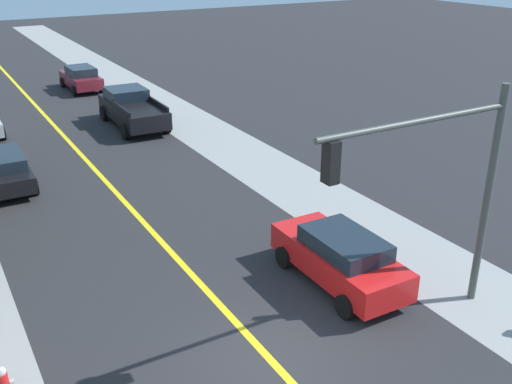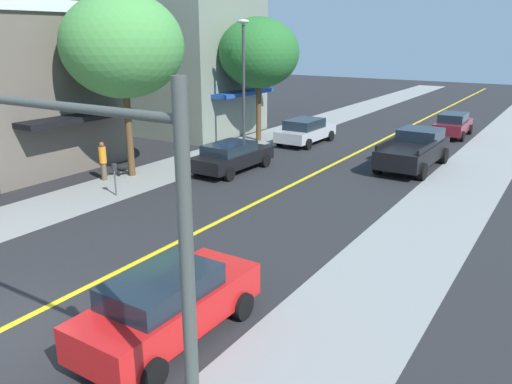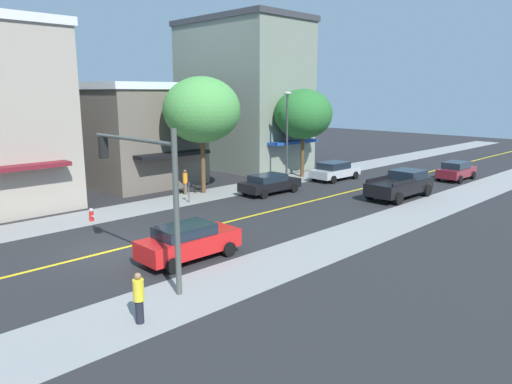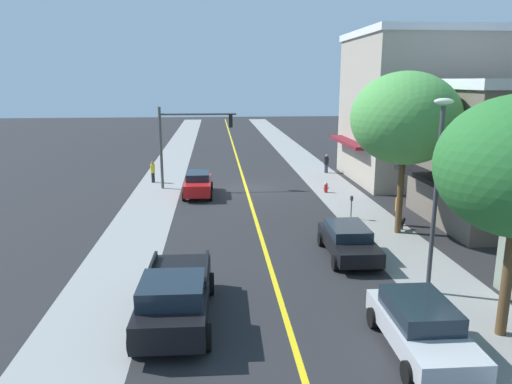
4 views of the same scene
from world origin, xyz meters
The scene contains 14 objects.
tan_rowhouse centered at (-14.14, 9.80, 3.89)m, with size 10.58×7.90×7.75m.
brick_apartment_block centered at (-14.15, 21.46, 6.83)m, with size 13.00×7.58×13.63m.
street_tree_left_near centered at (-7.10, 11.02, 5.85)m, with size 5.34×5.34×8.13m.
street_tree_right_corner centered at (-6.49, 21.19, 5.27)m, with size 4.84×4.84×7.34m.
parking_meter centered at (-5.38, 8.43, 0.89)m, with size 0.12×0.18×1.34m.
traffic_light_mast centered at (4.28, -0.55, 3.93)m, with size 5.50×0.32×5.85m.
street_lamp centered at (-5.52, 18.12, 4.33)m, with size 0.70×0.36×7.09m.
red_sedan_right_curb centered at (3.41, 1.85, 0.83)m, with size 1.99×4.46×1.57m.
maroon_sedan_right_curb centered at (3.42, 28.90, 0.80)m, with size 2.01×4.23×1.53m.
black_sedan_left_curb centered at (-3.60, 14.16, 0.75)m, with size 2.14×4.63×1.39m.
silver_sedan_left_curb centered at (-3.58, 21.87, 0.78)m, with size 2.16×4.53×1.50m.
black_pickup_truck centered at (3.59, 19.56, 0.92)m, with size 2.46×5.61×1.81m.
pedestrian_orange_shirt centered at (-7.57, 9.77, 0.94)m, with size 0.33×0.33×1.76m.
small_dog centered at (-7.41, 10.72, 0.42)m, with size 0.68×0.78×0.63m.
Camera 2 is at (10.15, -5.27, 6.32)m, focal length 35.68 mm.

